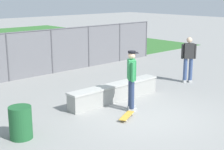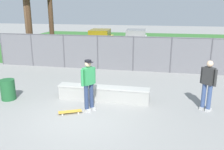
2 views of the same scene
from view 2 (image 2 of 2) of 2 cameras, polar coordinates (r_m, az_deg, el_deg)
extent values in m
plane|color=gray|center=(8.39, -7.33, -9.70)|extent=(80.00, 80.00, 0.00)
cube|color=#336B2D|center=(24.22, 5.21, 7.31)|extent=(26.53, 20.00, 0.02)
cube|color=#999993|center=(9.59, -2.02, -4.52)|extent=(3.57, 0.48, 0.52)
cube|color=#ADADA8|center=(9.49, -2.04, -2.88)|extent=(3.61, 0.52, 0.06)
cube|color=beige|center=(8.86, -4.65, -7.80)|extent=(0.27, 0.24, 0.10)
cube|color=beige|center=(8.75, -5.81, -8.17)|extent=(0.27, 0.24, 0.10)
cylinder|color=navy|center=(8.70, -4.84, -4.78)|extent=(0.15, 0.15, 0.88)
cylinder|color=navy|center=(8.58, -6.02, -5.12)|extent=(0.15, 0.15, 0.88)
cube|color=#2D8C4C|center=(8.41, -5.56, -0.23)|extent=(0.40, 0.44, 0.60)
cylinder|color=#2D8C4C|center=(8.56, -4.21, -0.05)|extent=(0.10, 0.10, 0.58)
cylinder|color=#2D8C4C|center=(8.27, -6.94, -0.68)|extent=(0.10, 0.10, 0.58)
sphere|color=beige|center=(8.30, -5.63, 2.62)|extent=(0.22, 0.22, 0.22)
cylinder|color=black|center=(8.28, -5.65, 3.30)|extent=(0.23, 0.23, 0.06)
cube|color=black|center=(8.18, -5.11, 2.98)|extent=(0.22, 0.23, 0.02)
cube|color=gold|center=(8.65, -9.77, -8.39)|extent=(0.81, 0.53, 0.02)
cube|color=#B2B2B7|center=(8.64, -11.58, -8.64)|extent=(0.12, 0.15, 0.02)
cube|color=#B2B2B7|center=(8.68, -7.97, -8.34)|extent=(0.12, 0.15, 0.02)
cylinder|color=silver|center=(8.74, -11.61, -8.62)|extent=(0.06, 0.05, 0.05)
cylinder|color=silver|center=(8.58, -11.53, -9.08)|extent=(0.06, 0.05, 0.05)
cylinder|color=silver|center=(8.78, -8.03, -8.33)|extent=(0.06, 0.05, 0.05)
cylinder|color=silver|center=(8.62, -7.88, -8.78)|extent=(0.06, 0.05, 0.05)
cylinder|color=#4C4C51|center=(16.88, -24.41, 5.58)|extent=(0.07, 0.07, 1.98)
cylinder|color=#4C4C51|center=(15.77, -18.22, 5.57)|extent=(0.07, 0.07, 1.98)
cylinder|color=#4C4C51|center=(14.87, -11.19, 5.48)|extent=(0.07, 0.07, 1.98)
cylinder|color=#4C4C51|center=(14.22, -3.38, 5.29)|extent=(0.07, 0.07, 1.98)
cylinder|color=#4C4C51|center=(13.85, 4.99, 4.97)|extent=(0.07, 0.07, 1.98)
cylinder|color=#4C4C51|center=(13.79, 13.62, 4.53)|extent=(0.07, 0.07, 1.98)
cylinder|color=#4C4C51|center=(14.04, 22.12, 4.00)|extent=(0.07, 0.07, 1.98)
cylinder|color=#4C4C51|center=(13.85, 0.76, 9.05)|extent=(14.53, 0.05, 0.05)
cube|color=slate|center=(14.00, 0.75, 5.14)|extent=(14.53, 0.01, 1.98)
cylinder|color=brown|center=(17.11, -19.19, 11.52)|extent=(0.32, 0.32, 5.11)
cylinder|color=#47301E|center=(17.04, -18.68, 10.45)|extent=(0.32, 0.32, 4.45)
cylinder|color=#47301E|center=(17.50, -14.03, 11.77)|extent=(0.32, 0.32, 4.97)
cube|color=gold|center=(21.00, -2.86, 7.85)|extent=(2.03, 4.29, 0.70)
cube|color=#776413|center=(21.06, -2.81, 9.71)|extent=(1.72, 2.19, 0.64)
cylinder|color=black|center=(19.63, -0.97, 6.27)|extent=(0.26, 0.65, 0.64)
cylinder|color=black|center=(19.99, -6.10, 6.36)|extent=(0.26, 0.65, 0.64)
cylinder|color=black|center=(22.18, 0.08, 7.39)|extent=(0.26, 0.65, 0.64)
cylinder|color=black|center=(22.49, -4.50, 7.46)|extent=(0.26, 0.65, 0.64)
cube|color=silver|center=(21.00, 5.56, 7.80)|extent=(2.03, 4.29, 0.70)
cube|color=gray|center=(21.06, 5.63, 9.66)|extent=(1.72, 2.19, 0.64)
cylinder|color=black|center=(19.75, 7.98, 6.18)|extent=(0.26, 0.65, 0.64)
cylinder|color=black|center=(19.83, 2.75, 6.35)|extent=(0.26, 0.65, 0.64)
cylinder|color=black|center=(22.32, 8.02, 7.29)|extent=(0.26, 0.65, 0.64)
cylinder|color=black|center=(22.39, 3.37, 7.44)|extent=(0.26, 0.65, 0.64)
cube|color=beige|center=(9.47, 20.42, -7.20)|extent=(0.25, 0.27, 0.10)
cube|color=beige|center=(9.37, 21.57, -7.57)|extent=(0.25, 0.27, 0.10)
cylinder|color=#384C7A|center=(9.28, 20.62, -4.46)|extent=(0.15, 0.15, 0.88)
cylinder|color=#384C7A|center=(9.18, 21.78, -4.80)|extent=(0.15, 0.15, 0.88)
cube|color=#2D2D2D|center=(9.01, 21.66, -0.21)|extent=(0.43, 0.41, 0.60)
cylinder|color=#2D2D2D|center=(9.13, 20.31, 0.01)|extent=(0.10, 0.10, 0.58)
cylinder|color=#2D2D2D|center=(8.90, 23.03, -0.68)|extent=(0.10, 0.10, 0.58)
sphere|color=beige|center=(8.90, 21.94, 2.45)|extent=(0.22, 0.22, 0.22)
cylinder|color=#1E592D|center=(10.49, -23.16, -3.17)|extent=(0.56, 0.56, 0.82)
camera|label=1|loc=(9.39, -73.39, 3.87)|focal=53.72mm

